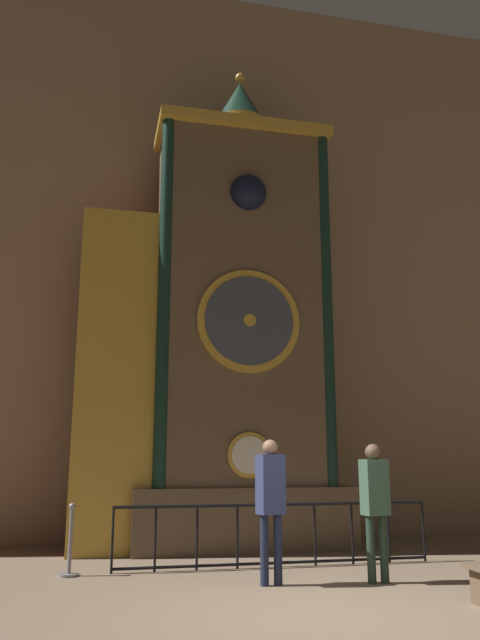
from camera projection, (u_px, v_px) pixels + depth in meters
The scene contains 7 objects.
ground_plane at pixel (326, 617), 6.40m from camera, with size 28.00×28.00×0.00m, color #75604C.
cathedral_back_wall at pixel (213, 245), 13.68m from camera, with size 24.00×0.32×12.31m.
clock_tower at pixel (217, 332), 11.85m from camera, with size 4.99×1.81×9.51m.
railing_fence at pixel (277, 531), 9.36m from camera, with size 4.88×0.05×0.92m.
visitor_near at pixel (271, 496), 8.17m from camera, with size 0.39×0.30×1.83m.
visitor_far at pixel (375, 498), 8.30m from camera, with size 0.37×0.27×1.78m.
stanchion_post at pixel (70, 552), 8.62m from camera, with size 0.28×0.28×0.97m.
Camera 1 is at (-2.40, -6.53, 1.62)m, focal length 35.00 mm.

